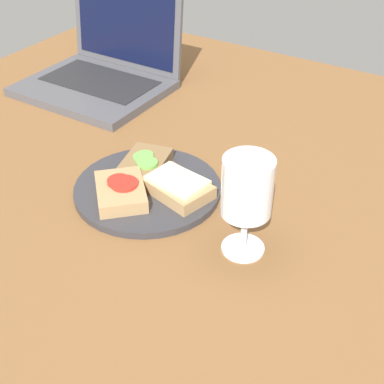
# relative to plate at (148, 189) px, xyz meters

# --- Properties ---
(wooden_table) EXTENTS (1.40, 1.40, 0.03)m
(wooden_table) POSITION_rel_plate_xyz_m (0.05, -0.03, -0.02)
(wooden_table) COLOR brown
(wooden_table) RESTS_ON ground
(plate) EXTENTS (0.24, 0.24, 0.01)m
(plate) POSITION_rel_plate_xyz_m (0.00, 0.00, 0.00)
(plate) COLOR #333338
(plate) RESTS_ON wooden_table
(sandwich_with_cheese) EXTENTS (0.12, 0.09, 0.03)m
(sandwich_with_cheese) POSITION_rel_plate_xyz_m (0.05, 0.01, 0.02)
(sandwich_with_cheese) COLOR #A88456
(sandwich_with_cheese) RESTS_ON plate
(sandwich_with_cucumber) EXTENTS (0.09, 0.11, 0.02)m
(sandwich_with_cucumber) POSITION_rel_plate_xyz_m (-0.03, 0.04, 0.02)
(sandwich_with_cucumber) COLOR brown
(sandwich_with_cucumber) RESTS_ON plate
(sandwich_with_tomato) EXTENTS (0.12, 0.12, 0.03)m
(sandwich_with_tomato) POSITION_rel_plate_xyz_m (-0.02, -0.05, 0.02)
(sandwich_with_tomato) COLOR #A88456
(sandwich_with_tomato) RESTS_ON plate
(wine_glass) EXTENTS (0.07, 0.07, 0.15)m
(wine_glass) POSITION_rel_plate_xyz_m (0.20, -0.04, 0.09)
(wine_glass) COLOR white
(wine_glass) RESTS_ON wooden_table
(laptop) EXTENTS (0.30, 0.26, 0.21)m
(laptop) POSITION_rel_plate_xyz_m (-0.32, 0.28, 0.03)
(laptop) COLOR #4C4C51
(laptop) RESTS_ON wooden_table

